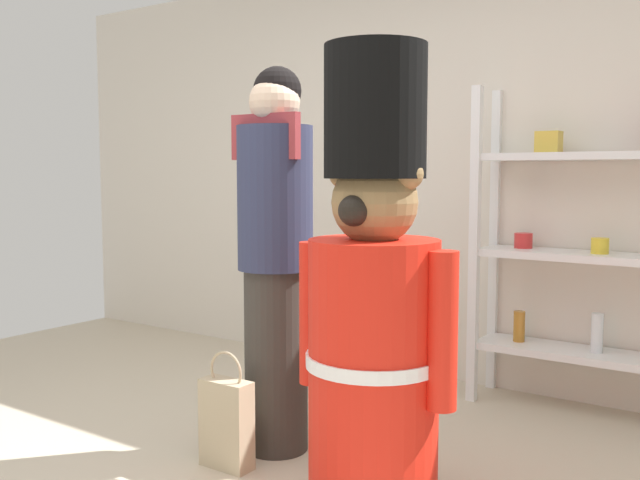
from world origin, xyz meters
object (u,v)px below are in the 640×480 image
person_shopper (275,252)px  merchandise_shelf (601,252)px  teddy_bear_guard (374,310)px  shopping_bag (226,422)px

person_shopper → merchandise_shelf: bearing=50.4°
teddy_bear_guard → shopping_bag: (-0.71, -0.05, -0.56)m
person_shopper → teddy_bear_guard: bearing=-20.2°
shopping_bag → teddy_bear_guard: bearing=3.8°
person_shopper → shopping_bag: (-0.05, -0.29, -0.72)m
merchandise_shelf → shopping_bag: bearing=-125.3°
merchandise_shelf → person_shopper: size_ratio=1.00×
teddy_bear_guard → person_shopper: size_ratio=0.99×
teddy_bear_guard → shopping_bag: size_ratio=3.37×
merchandise_shelf → shopping_bag: merchandise_shelf is taller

